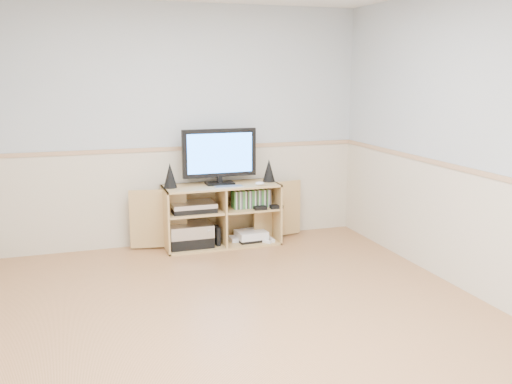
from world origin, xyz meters
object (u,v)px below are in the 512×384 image
media_cabinet (220,213)px  game_consoles (250,236)px  monitor (219,154)px  keyboard (229,187)px

media_cabinet → game_consoles: size_ratio=4.18×
monitor → media_cabinet: bearing=90.0°
monitor → game_consoles: size_ratio=1.74×
media_cabinet → monitor: monitor is taller
media_cabinet → game_consoles: bearing=-12.1°
media_cabinet → keyboard: keyboard is taller
keyboard → game_consoles: 0.66m
media_cabinet → game_consoles: media_cabinet is taller
keyboard → game_consoles: (0.27, 0.13, -0.59)m
keyboard → media_cabinet: bearing=105.3°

